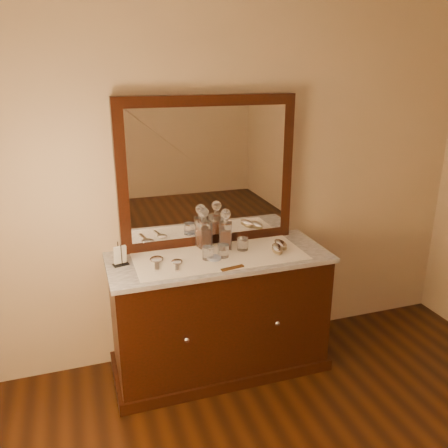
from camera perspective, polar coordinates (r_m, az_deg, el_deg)
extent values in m
plane|color=tan|center=(3.13, -2.30, 7.45)|extent=(4.50, 4.50, 0.00)
cube|color=black|center=(3.21, -0.57, -11.15)|extent=(1.40, 0.55, 0.82)
cube|color=black|center=(3.42, -0.55, -16.53)|extent=(1.46, 0.59, 0.08)
sphere|color=silver|center=(2.89, -4.63, -14.05)|extent=(0.04, 0.04, 0.04)
sphere|color=silver|center=(3.06, 6.58, -12.07)|extent=(0.04, 0.04, 0.04)
cube|color=white|center=(3.02, -0.60, -4.17)|extent=(1.44, 0.59, 0.03)
cube|color=black|center=(3.09, -2.03, 6.37)|extent=(1.20, 0.08, 1.00)
cube|color=white|center=(3.06, -1.85, 6.24)|extent=(1.06, 0.01, 0.86)
cube|color=white|center=(3.00, -0.48, -4.01)|extent=(1.10, 0.45, 0.00)
cylinder|color=white|center=(2.95, -1.20, -4.20)|extent=(0.09, 0.09, 0.02)
cube|color=brown|center=(2.82, 1.05, -5.43)|extent=(0.15, 0.05, 0.01)
cube|color=black|center=(2.95, -12.61, -4.88)|extent=(0.11, 0.08, 0.01)
cylinder|color=black|center=(2.90, -12.52, -3.83)|extent=(0.01, 0.01, 0.14)
cylinder|color=black|center=(2.95, -12.89, -3.45)|extent=(0.01, 0.01, 0.14)
cube|color=white|center=(2.93, -12.70, -3.73)|extent=(0.08, 0.05, 0.12)
cube|color=#9C4016|center=(3.13, -2.48, -1.76)|extent=(0.08, 0.08, 0.13)
cube|color=white|center=(3.12, -2.49, -1.29)|extent=(0.10, 0.10, 0.18)
cylinder|color=white|center=(3.08, -2.52, 0.55)|extent=(0.04, 0.04, 0.03)
sphere|color=white|center=(3.07, -2.53, 1.44)|extent=(0.08, 0.08, 0.07)
cube|color=#9C4016|center=(3.11, 0.20, -1.89)|extent=(0.09, 0.09, 0.12)
cube|color=white|center=(3.10, 0.20, -1.43)|extent=(0.11, 0.11, 0.18)
cylinder|color=white|center=(3.07, 0.20, 0.39)|extent=(0.05, 0.05, 0.03)
sphere|color=white|center=(3.05, 0.20, 1.27)|extent=(0.09, 0.09, 0.07)
ellipsoid|color=#8D7956|center=(3.08, 6.57, -3.22)|extent=(0.10, 0.17, 0.02)
ellipsoid|color=silver|center=(3.08, 6.58, -2.88)|extent=(0.10, 0.17, 0.02)
ellipsoid|color=#8D7956|center=(3.16, 6.99, -2.69)|extent=(0.08, 0.16, 0.02)
ellipsoid|color=silver|center=(3.15, 7.01, -2.37)|extent=(0.08, 0.16, 0.02)
ellipsoid|color=silver|center=(2.96, -8.32, -4.30)|extent=(0.11, 0.12, 0.02)
cube|color=silver|center=(2.87, -8.31, -5.13)|extent=(0.05, 0.14, 0.01)
ellipsoid|color=silver|center=(2.91, -5.82, -4.63)|extent=(0.09, 0.10, 0.02)
cube|color=silver|center=(2.84, -5.82, -5.31)|extent=(0.04, 0.12, 0.01)
cylinder|color=white|center=(2.94, -1.98, -3.58)|extent=(0.07, 0.07, 0.08)
cylinder|color=white|center=(2.97, -0.09, -3.30)|extent=(0.07, 0.07, 0.08)
cylinder|color=white|center=(3.09, 2.32, -2.46)|extent=(0.07, 0.07, 0.08)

